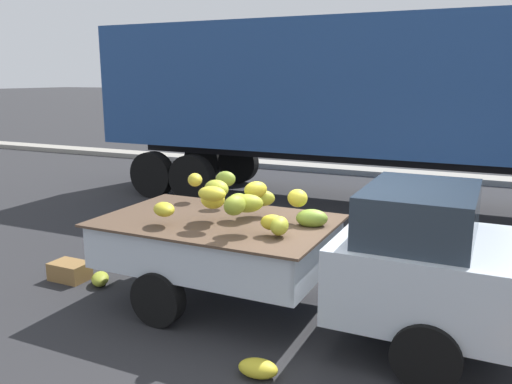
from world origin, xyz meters
name	(u,v)px	position (x,y,z in m)	size (l,w,h in m)	color
ground	(322,322)	(0.00, 0.00, 0.00)	(220.00, 220.00, 0.00)	#28282B
curb_strip	(426,176)	(0.00, 9.66, 0.08)	(80.00, 0.80, 0.16)	gray
pickup_truck	(376,258)	(0.60, -0.04, 0.89)	(5.00, 1.90, 1.70)	silver
semi_trailer	(362,89)	(-1.01, 5.81, 2.54)	(12.01, 2.71, 3.95)	navy
fallen_banana_bunch_near_tailgate	(100,279)	(-3.11, -0.19, 0.08)	(0.39, 0.23, 0.17)	#9EAA2F
fallen_banana_bunch_by_wheel	(258,368)	(-0.21, -1.35, 0.09)	(0.39, 0.24, 0.17)	gold
produce_crate	(70,271)	(-3.62, -0.22, 0.13)	(0.52, 0.36, 0.25)	olive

